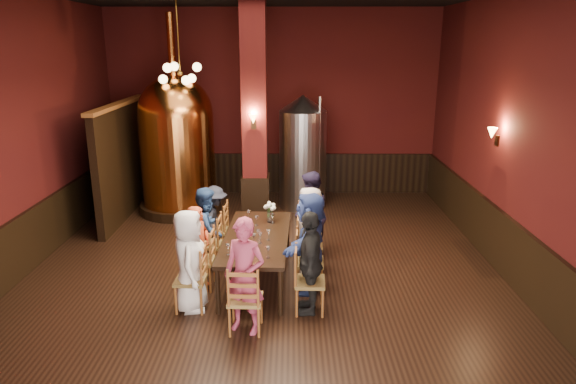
{
  "coord_description": "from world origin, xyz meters",
  "views": [
    {
      "loc": [
        0.45,
        -7.7,
        3.7
      ],
      "look_at": [
        0.4,
        0.2,
        1.39
      ],
      "focal_mm": 32.0,
      "sensor_mm": 36.0,
      "label": 1
    }
  ],
  "objects_px": {
    "person_0": "(189,261)",
    "person_1": "(200,248)",
    "dining_table": "(257,239)",
    "rose_vase": "(270,209)",
    "steel_vessel": "(303,152)",
    "copper_kettle": "(177,143)",
    "person_2": "(208,229)"
  },
  "relations": [
    {
      "from": "steel_vessel",
      "to": "person_0",
      "type": "bearing_deg",
      "value": -109.28
    },
    {
      "from": "dining_table",
      "to": "person_0",
      "type": "xyz_separation_m",
      "value": [
        -0.88,
        -0.97,
        0.06
      ]
    },
    {
      "from": "person_0",
      "to": "dining_table",
      "type": "bearing_deg",
      "value": -49.2
    },
    {
      "from": "person_0",
      "to": "steel_vessel",
      "type": "height_order",
      "value": "steel_vessel"
    },
    {
      "from": "person_2",
      "to": "steel_vessel",
      "type": "bearing_deg",
      "value": -20.21
    },
    {
      "from": "person_1",
      "to": "dining_table",
      "type": "bearing_deg",
      "value": -53.47
    },
    {
      "from": "person_2",
      "to": "rose_vase",
      "type": "bearing_deg",
      "value": -69.37
    },
    {
      "from": "person_0",
      "to": "person_1",
      "type": "bearing_deg",
      "value": -8.83
    },
    {
      "from": "person_2",
      "to": "copper_kettle",
      "type": "distance_m",
      "value": 3.45
    },
    {
      "from": "person_1",
      "to": "person_0",
      "type": "bearing_deg",
      "value": -164.69
    },
    {
      "from": "rose_vase",
      "to": "steel_vessel",
      "type": "bearing_deg",
      "value": 79.09
    },
    {
      "from": "person_0",
      "to": "steel_vessel",
      "type": "relative_size",
      "value": 0.58
    },
    {
      "from": "person_1",
      "to": "copper_kettle",
      "type": "xyz_separation_m",
      "value": [
        -1.1,
        3.8,
        0.9
      ]
    },
    {
      "from": "copper_kettle",
      "to": "steel_vessel",
      "type": "xyz_separation_m",
      "value": [
        2.78,
        0.37,
        -0.27
      ]
    },
    {
      "from": "person_1",
      "to": "rose_vase",
      "type": "relative_size",
      "value": 3.75
    },
    {
      "from": "person_0",
      "to": "copper_kettle",
      "type": "xyz_separation_m",
      "value": [
        -1.08,
        4.47,
        0.82
      ]
    },
    {
      "from": "dining_table",
      "to": "person_1",
      "type": "bearing_deg",
      "value": -158.78
    },
    {
      "from": "dining_table",
      "to": "rose_vase",
      "type": "relative_size",
      "value": 6.84
    },
    {
      "from": "person_1",
      "to": "copper_kettle",
      "type": "height_order",
      "value": "copper_kettle"
    },
    {
      "from": "person_0",
      "to": "person_1",
      "type": "distance_m",
      "value": 0.67
    },
    {
      "from": "dining_table",
      "to": "person_1",
      "type": "relative_size",
      "value": 1.82
    },
    {
      "from": "person_1",
      "to": "copper_kettle",
      "type": "relative_size",
      "value": 0.31
    },
    {
      "from": "dining_table",
      "to": "rose_vase",
      "type": "xyz_separation_m",
      "value": [
        0.19,
        0.65,
        0.3
      ]
    },
    {
      "from": "person_1",
      "to": "steel_vessel",
      "type": "height_order",
      "value": "steel_vessel"
    },
    {
      "from": "person_0",
      "to": "person_1",
      "type": "height_order",
      "value": "person_0"
    },
    {
      "from": "dining_table",
      "to": "rose_vase",
      "type": "height_order",
      "value": "rose_vase"
    },
    {
      "from": "copper_kettle",
      "to": "steel_vessel",
      "type": "distance_m",
      "value": 2.81
    },
    {
      "from": "person_1",
      "to": "copper_kettle",
      "type": "bearing_deg",
      "value": 33.43
    },
    {
      "from": "person_2",
      "to": "steel_vessel",
      "type": "distance_m",
      "value": 3.92
    },
    {
      "from": "dining_table",
      "to": "steel_vessel",
      "type": "height_order",
      "value": "steel_vessel"
    },
    {
      "from": "person_1",
      "to": "steel_vessel",
      "type": "relative_size",
      "value": 0.52
    },
    {
      "from": "steel_vessel",
      "to": "rose_vase",
      "type": "xyz_separation_m",
      "value": [
        -0.62,
        -3.22,
        -0.31
      ]
    }
  ]
}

